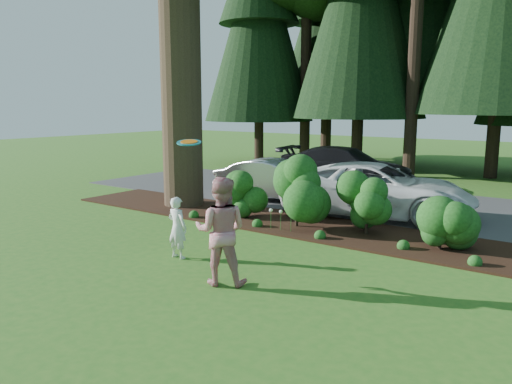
# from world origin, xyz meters

# --- Properties ---
(ground) EXTENTS (80.00, 80.00, 0.00)m
(ground) POSITION_xyz_m (0.00, 0.00, 0.00)
(ground) COLOR #2C651D
(ground) RESTS_ON ground
(mulch_bed) EXTENTS (16.00, 2.50, 0.05)m
(mulch_bed) POSITION_xyz_m (0.00, 3.25, 0.03)
(mulch_bed) COLOR black
(mulch_bed) RESTS_ON ground
(driveway) EXTENTS (22.00, 6.00, 0.03)m
(driveway) POSITION_xyz_m (0.00, 7.50, 0.01)
(driveway) COLOR #38383A
(driveway) RESTS_ON ground
(shrub_row) EXTENTS (6.53, 1.60, 1.61)m
(shrub_row) POSITION_xyz_m (0.77, 3.14, 0.81)
(shrub_row) COLOR #163E13
(shrub_row) RESTS_ON ground
(lily_cluster) EXTENTS (0.69, 0.09, 0.57)m
(lily_cluster) POSITION_xyz_m (-0.30, 2.40, 0.50)
(lily_cluster) COLOR #163E13
(lily_cluster) RESTS_ON ground
(car_silver_wagon) EXTENTS (4.25, 2.07, 1.34)m
(car_silver_wagon) POSITION_xyz_m (-2.67, 5.78, 0.70)
(car_silver_wagon) COLOR #ABABAF
(car_silver_wagon) RESTS_ON driveway
(car_white_suv) EXTENTS (5.75, 3.40, 1.50)m
(car_white_suv) POSITION_xyz_m (0.93, 5.49, 0.78)
(car_white_suv) COLOR white
(car_white_suv) RESTS_ON driveway
(car_dark_suv) EXTENTS (5.49, 2.87, 1.52)m
(car_dark_suv) POSITION_xyz_m (-2.10, 9.80, 0.79)
(car_dark_suv) COLOR black
(car_dark_suv) RESTS_ON driveway
(child) EXTENTS (0.47, 0.31, 1.29)m
(child) POSITION_xyz_m (-0.87, -0.66, 0.65)
(child) COLOR white
(child) RESTS_ON ground
(adult) EXTENTS (1.17, 1.08, 1.93)m
(adult) POSITION_xyz_m (0.84, -1.30, 0.96)
(adult) COLOR #A4152E
(adult) RESTS_ON ground
(frisbee) EXTENTS (0.50, 0.49, 0.14)m
(frisbee) POSITION_xyz_m (-0.68, -0.45, 2.40)
(frisbee) COLOR #166D7A
(frisbee) RESTS_ON ground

